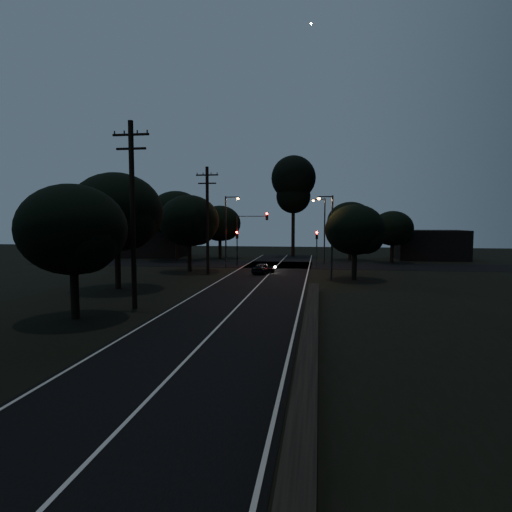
% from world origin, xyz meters
% --- Properties ---
extents(ground, '(160.00, 160.00, 0.00)m').
position_xyz_m(ground, '(0.00, 0.00, 0.00)').
color(ground, black).
extents(road_surface, '(60.00, 70.00, 0.03)m').
position_xyz_m(road_surface, '(0.00, 31.12, 0.01)').
color(road_surface, black).
rests_on(road_surface, ground).
extents(retaining_wall, '(6.93, 26.00, 1.60)m').
position_xyz_m(retaining_wall, '(7.74, 3.00, 0.62)').
color(retaining_wall, black).
rests_on(retaining_wall, ground).
extents(utility_pole_mid, '(2.20, 0.30, 11.00)m').
position_xyz_m(utility_pole_mid, '(-6.00, 15.00, 5.74)').
color(utility_pole_mid, black).
rests_on(utility_pole_mid, ground).
extents(utility_pole_far, '(2.20, 0.30, 10.50)m').
position_xyz_m(utility_pole_far, '(-6.00, 32.00, 5.48)').
color(utility_pole_far, black).
rests_on(utility_pole_far, ground).
extents(tree_left_b, '(5.63, 5.63, 7.16)m').
position_xyz_m(tree_left_b, '(-7.80, 11.89, 4.64)').
color(tree_left_b, black).
rests_on(tree_left_b, ground).
extents(tree_left_c, '(7.05, 7.05, 8.90)m').
position_xyz_m(tree_left_c, '(-10.25, 21.86, 5.76)').
color(tree_left_c, black).
rests_on(tree_left_c, ground).
extents(tree_left_d, '(6.25, 6.25, 7.92)m').
position_xyz_m(tree_left_d, '(-8.28, 33.87, 5.13)').
color(tree_left_d, black).
rests_on(tree_left_d, ground).
extents(tree_far_nw, '(5.87, 5.87, 7.43)m').
position_xyz_m(tree_far_nw, '(-8.79, 49.88, 4.81)').
color(tree_far_nw, black).
rests_on(tree_far_nw, ground).
extents(tree_far_w, '(7.25, 7.25, 9.24)m').
position_xyz_m(tree_far_w, '(-13.74, 45.85, 6.01)').
color(tree_far_w, black).
rests_on(tree_far_w, ground).
extents(tree_far_ne, '(6.20, 6.20, 7.84)m').
position_xyz_m(tree_far_ne, '(9.22, 49.87, 5.07)').
color(tree_far_ne, black).
rests_on(tree_far_ne, ground).
extents(tree_far_e, '(5.14, 5.14, 6.53)m').
position_xyz_m(tree_far_e, '(14.18, 46.90, 4.23)').
color(tree_far_e, black).
rests_on(tree_far_e, ground).
extents(tree_right_a, '(5.28, 5.28, 6.71)m').
position_xyz_m(tree_right_a, '(8.19, 29.89, 4.35)').
color(tree_right_a, black).
rests_on(tree_right_a, ground).
extents(tall_pine, '(6.55, 6.55, 14.89)m').
position_xyz_m(tall_pine, '(1.00, 55.00, 10.74)').
color(tall_pine, black).
rests_on(tall_pine, ground).
extents(building_left, '(10.00, 8.00, 4.40)m').
position_xyz_m(building_left, '(-20.00, 52.00, 2.20)').
color(building_left, black).
rests_on(building_left, ground).
extents(building_right, '(9.00, 7.00, 4.00)m').
position_xyz_m(building_right, '(20.00, 53.00, 2.00)').
color(building_right, black).
rests_on(building_right, ground).
extents(signal_left, '(0.28, 0.35, 4.10)m').
position_xyz_m(signal_left, '(-4.60, 39.99, 2.84)').
color(signal_left, black).
rests_on(signal_left, ground).
extents(signal_right, '(0.28, 0.35, 4.10)m').
position_xyz_m(signal_right, '(4.60, 39.99, 2.84)').
color(signal_right, black).
rests_on(signal_right, ground).
extents(signal_mast, '(3.70, 0.35, 6.25)m').
position_xyz_m(signal_mast, '(-2.91, 39.99, 4.34)').
color(signal_mast, black).
rests_on(signal_mast, ground).
extents(streetlight_a, '(1.66, 0.26, 8.00)m').
position_xyz_m(streetlight_a, '(-5.31, 38.00, 4.64)').
color(streetlight_a, black).
rests_on(streetlight_a, ground).
extents(streetlight_b, '(1.66, 0.26, 8.00)m').
position_xyz_m(streetlight_b, '(5.31, 44.00, 4.64)').
color(streetlight_b, black).
rests_on(streetlight_b, ground).
extents(streetlight_c, '(1.46, 0.26, 7.50)m').
position_xyz_m(streetlight_c, '(5.83, 30.00, 4.35)').
color(streetlight_c, black).
rests_on(streetlight_c, ground).
extents(car, '(2.25, 3.47, 1.10)m').
position_xyz_m(car, '(-0.60, 33.02, 0.55)').
color(car, black).
rests_on(car, ground).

